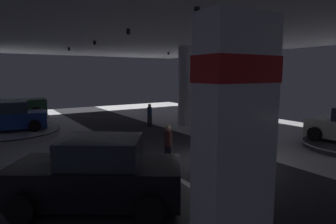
# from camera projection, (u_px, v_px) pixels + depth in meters

# --- Properties ---
(ground) EXTENTS (24.00, 44.00, 0.06)m
(ground) POSITION_uv_depth(u_px,v_px,m) (211.00, 161.00, 11.91)
(ground) COLOR #B2B2B7
(ceiling_with_spotlights) EXTENTS (24.00, 44.00, 0.39)m
(ceiling_with_spotlights) POSITION_uv_depth(u_px,v_px,m) (214.00, 24.00, 11.16)
(ceiling_with_spotlights) COLOR silver
(column_right) EXTENTS (1.13, 1.13, 5.50)m
(column_right) POSITION_uv_depth(u_px,v_px,m) (186.00, 86.00, 19.90)
(column_right) COLOR silver
(column_right) RESTS_ON ground
(brand_sign_pylon) EXTENTS (1.29, 0.69, 4.42)m
(brand_sign_pylon) POSITION_uv_depth(u_px,v_px,m) (234.00, 170.00, 4.02)
(brand_sign_pylon) COLOR slate
(brand_sign_pylon) RESTS_ON ground
(display_platform_deep_left) EXTENTS (5.68, 5.68, 0.34)m
(display_platform_deep_left) POSITION_uv_depth(u_px,v_px,m) (8.00, 120.00, 21.35)
(display_platform_deep_left) COLOR silver
(display_platform_deep_left) RESTS_ON ground
(pickup_truck_deep_left) EXTENTS (5.43, 2.94, 2.30)m
(pickup_truck_deep_left) POSITION_uv_depth(u_px,v_px,m) (2.00, 106.00, 21.05)
(pickup_truck_deep_left) COLOR #2D5638
(pickup_truck_deep_left) RESTS_ON display_platform_deep_left
(display_platform_far_left) EXTENTS (5.71, 5.71, 0.31)m
(display_platform_far_left) POSITION_uv_depth(u_px,v_px,m) (8.00, 133.00, 16.69)
(display_platform_far_left) COLOR #B7B7BC
(display_platform_far_left) RESTS_ON ground
(display_car_far_left) EXTENTS (4.39, 2.64, 1.71)m
(display_car_far_left) POSITION_uv_depth(u_px,v_px,m) (8.00, 118.00, 16.58)
(display_car_far_left) COLOR navy
(display_car_far_left) RESTS_ON display_platform_far_left
(display_platform_near_left) EXTENTS (5.36, 5.36, 0.34)m
(display_platform_near_left) POSITION_uv_depth(u_px,v_px,m) (98.00, 209.00, 7.27)
(display_platform_near_left) COLOR #333338
(display_platform_near_left) RESTS_ON ground
(display_car_near_left) EXTENTS (4.50, 3.82, 1.71)m
(display_car_near_left) POSITION_uv_depth(u_px,v_px,m) (98.00, 174.00, 7.15)
(display_car_near_left) COLOR black
(display_car_near_left) RESTS_ON display_platform_near_left
(visitor_walking_near) EXTENTS (0.32, 0.32, 1.59)m
(visitor_walking_near) POSITION_uv_depth(u_px,v_px,m) (168.00, 142.00, 11.34)
(visitor_walking_near) COLOR black
(visitor_walking_near) RESTS_ON ground
(visitor_walking_far) EXTENTS (0.32, 0.32, 1.59)m
(visitor_walking_far) POSITION_uv_depth(u_px,v_px,m) (150.00, 114.00, 19.39)
(visitor_walking_far) COLOR black
(visitor_walking_far) RESTS_ON ground
(stanchion_a) EXTENTS (0.28, 0.28, 1.01)m
(stanchion_a) POSITION_uv_depth(u_px,v_px,m) (251.00, 142.00, 13.64)
(stanchion_a) COLOR #333338
(stanchion_a) RESTS_ON ground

